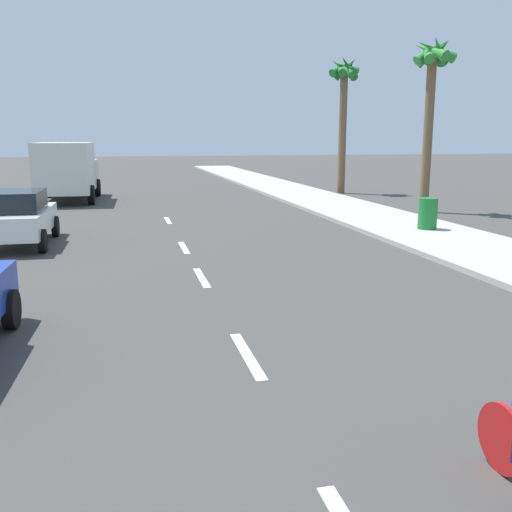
{
  "coord_description": "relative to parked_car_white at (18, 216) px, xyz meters",
  "views": [
    {
      "loc": [
        -1.63,
        2.06,
        3.03
      ],
      "look_at": [
        0.49,
        11.11,
        1.1
      ],
      "focal_mm": 40.12,
      "sensor_mm": 36.0,
      "label": 1
    }
  ],
  "objects": [
    {
      "name": "sidewalk_strip",
      "position": [
        12.21,
        2.71,
        -0.76
      ],
      "size": [
        3.6,
        80.0,
        0.14
      ],
      "primitive_type": "cube",
      "color": "#B2ADA3",
      "rests_on": "ground"
    },
    {
      "name": "lane_stripe_5",
      "position": [
        4.54,
        4.09,
        -0.83
      ],
      "size": [
        0.16,
        1.8,
        0.01
      ],
      "primitive_type": "cube",
      "color": "white",
      "rests_on": "ground"
    },
    {
      "name": "lane_stripe_3",
      "position": [
        4.54,
        -5.03,
        -0.83
      ],
      "size": [
        0.16,
        1.8,
        0.01
      ],
      "primitive_type": "cube",
      "color": "white",
      "rests_on": "ground"
    },
    {
      "name": "palm_tree_distant",
      "position": [
        14.76,
        12.65,
        4.67
      ],
      "size": [
        1.82,
        1.8,
        7.39
      ],
      "color": "brown",
      "rests_on": "ground"
    },
    {
      "name": "lane_stripe_2",
      "position": [
        4.54,
        -9.74,
        -0.83
      ],
      "size": [
        0.16,
        1.8,
        0.01
      ],
      "primitive_type": "cube",
      "color": "white",
      "rests_on": "ground"
    },
    {
      "name": "lane_stripe_4",
      "position": [
        4.54,
        -1.41,
        -0.83
      ],
      "size": [
        0.16,
        1.8,
        0.01
      ],
      "primitive_type": "cube",
      "color": "white",
      "rests_on": "ground"
    },
    {
      "name": "trash_bin_far",
      "position": [
        12.45,
        -0.74,
        -0.2
      ],
      "size": [
        0.6,
        0.6,
        1.0
      ],
      "primitive_type": "cylinder",
      "color": "#19722D",
      "rests_on": "sidewalk_strip"
    },
    {
      "name": "parked_car_white",
      "position": [
        0.0,
        0.0,
        0.0
      ],
      "size": [
        1.89,
        3.93,
        1.57
      ],
      "rotation": [
        0.0,
        0.0,
        -0.02
      ],
      "color": "white",
      "rests_on": "ground"
    },
    {
      "name": "ground_plane",
      "position": [
        4.54,
        0.71,
        -0.83
      ],
      "size": [
        160.0,
        160.0,
        0.0
      ],
      "primitive_type": "plane",
      "color": "#423F3D"
    },
    {
      "name": "palm_tree_far",
      "position": [
        15.08,
        4.15,
        4.55
      ],
      "size": [
        1.7,
        1.75,
        7.03
      ],
      "color": "brown",
      "rests_on": "ground"
    },
    {
      "name": "delivery_truck",
      "position": [
        0.41,
        11.92,
        0.67
      ],
      "size": [
        2.85,
        6.32,
        2.8
      ],
      "rotation": [
        0.0,
        0.0,
        -0.04
      ],
      "color": "beige",
      "rests_on": "ground"
    }
  ]
}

